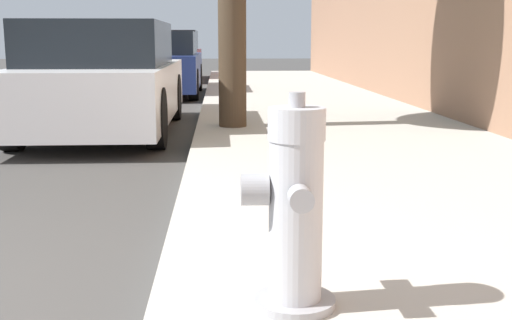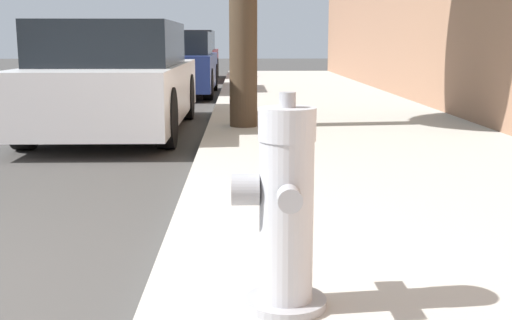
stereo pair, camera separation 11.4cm
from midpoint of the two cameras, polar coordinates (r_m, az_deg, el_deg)
name	(u,v)px [view 2 (the right image)]	position (r m, az deg, el deg)	size (l,w,h in m)	color
fire_hydrant	(285,211)	(2.56, 3.85, -4.57)	(0.38, 0.40, 0.87)	#97979C
parked_car_near	(117,79)	(8.67, -11.92, 7.02)	(1.79, 4.44, 1.44)	silver
parked_car_mid	(172,65)	(14.41, -7.21, 8.41)	(1.88, 3.98, 1.38)	navy
parked_car_far	(187,56)	(19.93, -6.02, 9.14)	(1.84, 4.13, 1.49)	maroon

